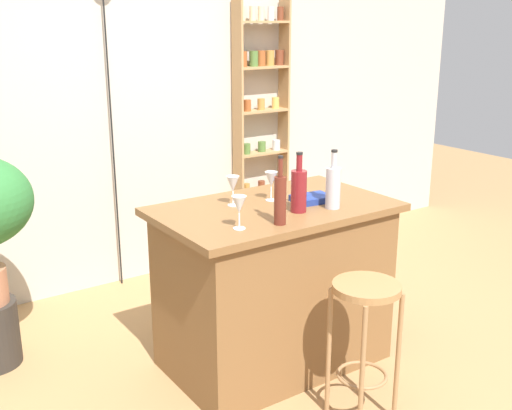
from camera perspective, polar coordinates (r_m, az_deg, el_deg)
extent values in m
plane|color=#A37A4C|center=(3.57, 4.50, -15.85)|extent=(12.00, 12.00, 0.00)
cube|color=#BCB2A3|center=(4.72, -10.33, 10.07)|extent=(6.40, 0.10, 2.80)
cube|color=brown|center=(3.57, 1.62, -7.63)|extent=(1.18, 0.72, 0.90)
cube|color=brown|center=(3.40, 1.69, -0.39)|extent=(1.28, 0.78, 0.04)
cylinder|color=#997047|center=(3.04, 9.62, -14.81)|extent=(0.02, 0.02, 0.68)
cylinder|color=#997047|center=(3.19, 12.76, -13.40)|extent=(0.02, 0.02, 0.68)
cylinder|color=#997047|center=(3.19, 6.62, -13.09)|extent=(0.02, 0.02, 0.68)
cylinder|color=#997047|center=(3.33, 9.75, -11.85)|extent=(0.02, 0.02, 0.68)
torus|color=#997047|center=(3.24, 9.59, -14.97)|extent=(0.25, 0.25, 0.02)
cylinder|color=#9E7042|center=(3.03, 10.02, -7.38)|extent=(0.33, 0.33, 0.03)
cube|color=#A87F51|center=(5.00, -1.63, 6.40)|extent=(0.02, 0.14, 2.06)
cube|color=#A87F51|center=(5.25, 2.52, 6.88)|extent=(0.02, 0.14, 2.06)
cube|color=#A87F51|center=(5.34, 0.47, -2.46)|extent=(0.43, 0.14, 0.02)
cylinder|color=brown|center=(5.24, -0.84, -2.27)|extent=(0.08, 0.08, 0.08)
cylinder|color=gold|center=(5.32, 0.51, -1.99)|extent=(0.08, 0.08, 0.08)
cylinder|color=brown|center=(5.40, 1.68, -1.69)|extent=(0.08, 0.08, 0.08)
cube|color=#A87F51|center=(5.24, 0.48, 1.09)|extent=(0.43, 0.14, 0.02)
cylinder|color=#AD7A38|center=(5.13, -0.88, 1.43)|extent=(0.06, 0.06, 0.10)
cylinder|color=brown|center=(5.22, 0.50, 1.70)|extent=(0.06, 0.06, 0.10)
cylinder|color=#AD7A38|center=(5.30, 1.88, 1.91)|extent=(0.06, 0.06, 0.10)
cube|color=#A87F51|center=(5.15, 0.49, 4.77)|extent=(0.43, 0.14, 0.02)
cylinder|color=#4C7033|center=(5.06, -0.87, 5.12)|extent=(0.06, 0.06, 0.08)
cylinder|color=#4C7033|center=(5.15, 0.53, 5.33)|extent=(0.06, 0.06, 0.08)
cylinder|color=silver|center=(5.22, 1.85, 5.47)|extent=(0.06, 0.06, 0.08)
cube|color=#A87F51|center=(5.10, 0.50, 8.55)|extent=(0.43, 0.14, 0.02)
cylinder|color=#994C23|center=(5.00, -0.80, 9.02)|extent=(0.06, 0.06, 0.09)
cylinder|color=#AD7A38|center=(5.08, 0.46, 9.14)|extent=(0.06, 0.06, 0.09)
cylinder|color=gold|center=(5.17, 1.79, 9.26)|extent=(0.06, 0.06, 0.09)
cube|color=#A87F51|center=(5.06, 0.51, 12.40)|extent=(0.43, 0.14, 0.02)
cylinder|color=#994C23|center=(4.95, -1.23, 13.10)|extent=(0.07, 0.07, 0.12)
cylinder|color=#4C7033|center=(5.01, -0.21, 13.14)|extent=(0.07, 0.07, 0.12)
cylinder|color=#994C23|center=(5.06, 0.46, 13.17)|extent=(0.07, 0.07, 0.12)
cylinder|color=#AD7A38|center=(5.10, 1.28, 13.20)|extent=(0.07, 0.07, 0.12)
cylinder|color=brown|center=(5.16, 2.13, 13.23)|extent=(0.07, 0.07, 0.12)
cube|color=#A87F51|center=(5.05, 0.52, 16.29)|extent=(0.43, 0.14, 0.02)
cylinder|color=beige|center=(4.94, -1.27, 17.00)|extent=(0.05, 0.05, 0.10)
cylinder|color=beige|center=(5.00, -0.30, 17.00)|extent=(0.05, 0.05, 0.10)
cylinder|color=beige|center=(5.04, 0.47, 16.99)|extent=(0.05, 0.05, 0.10)
cylinder|color=silver|center=(5.09, 1.37, 16.98)|extent=(0.05, 0.05, 0.10)
cylinder|color=brown|center=(5.15, 2.23, 16.97)|extent=(0.05, 0.05, 0.10)
cylinder|color=#5B2319|center=(3.06, 2.20, 0.38)|extent=(0.06, 0.06, 0.24)
cylinder|color=#5B2319|center=(3.02, 2.24, 3.41)|extent=(0.02, 0.02, 0.09)
cylinder|color=black|center=(3.01, 2.25, 4.39)|extent=(0.03, 0.03, 0.01)
cylinder|color=maroon|center=(3.27, 3.90, 1.25)|extent=(0.08, 0.08, 0.22)
cylinder|color=maroon|center=(3.23, 3.96, 3.86)|extent=(0.03, 0.03, 0.09)
cylinder|color=black|center=(3.22, 3.97, 4.70)|extent=(0.03, 0.03, 0.01)
cylinder|color=#B2B2B7|center=(3.35, 7.01, 1.53)|extent=(0.08, 0.08, 0.22)
cylinder|color=#B2B2B7|center=(3.32, 7.10, 4.07)|extent=(0.03, 0.03, 0.09)
cylinder|color=black|center=(3.30, 7.13, 4.90)|extent=(0.03, 0.03, 0.01)
cylinder|color=silver|center=(3.03, -1.53, -2.14)|extent=(0.06, 0.06, 0.00)
cylinder|color=silver|center=(3.01, -1.53, -1.43)|extent=(0.01, 0.01, 0.08)
cone|color=silver|center=(2.99, -1.55, 0.03)|extent=(0.07, 0.07, 0.08)
cylinder|color=silver|center=(3.40, -2.09, -0.01)|extent=(0.06, 0.06, 0.00)
cylinder|color=silver|center=(3.39, -2.10, 0.63)|extent=(0.01, 0.01, 0.08)
cone|color=silver|center=(3.37, -2.11, 1.94)|extent=(0.07, 0.07, 0.08)
cylinder|color=silver|center=(3.50, 1.37, 0.45)|extent=(0.06, 0.06, 0.00)
cylinder|color=silver|center=(3.48, 1.38, 1.08)|extent=(0.01, 0.01, 0.08)
cone|color=silver|center=(3.46, 1.39, 2.35)|extent=(0.07, 0.07, 0.08)
cube|color=navy|center=(3.48, 5.08, 0.58)|extent=(0.23, 0.18, 0.03)
cylinder|color=black|center=(4.55, -12.91, 6.01)|extent=(0.01, 0.01, 2.22)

